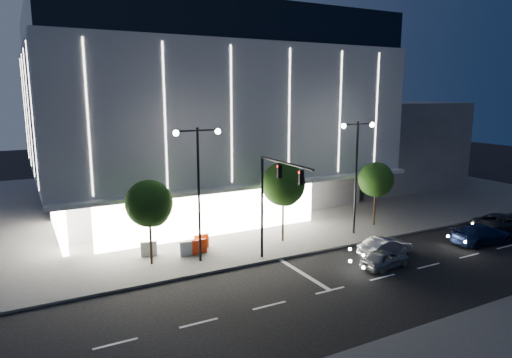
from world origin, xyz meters
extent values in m
plane|color=black|center=(0.00, 0.00, 0.00)|extent=(160.00, 160.00, 0.00)
cube|color=#474747|center=(5.00, 24.00, 0.07)|extent=(70.00, 40.00, 0.15)
cube|color=#4C4C51|center=(3.00, 24.00, 2.00)|extent=(28.00, 21.00, 4.00)
cube|color=#A1A1A6|center=(3.00, 22.00, 9.50)|extent=(30.00, 25.00, 11.00)
cube|color=black|center=(3.00, 22.00, 16.50)|extent=(29.40, 24.50, 3.00)
cube|color=white|center=(0.00, 10.70, 2.00)|extent=(18.00, 0.40, 3.60)
cube|color=white|center=(-10.80, 16.00, 2.00)|extent=(0.40, 10.00, 3.60)
cube|color=#A1A1A6|center=(3.00, 9.70, 4.10)|extent=(30.00, 2.00, 0.30)
cube|color=white|center=(3.00, 9.48, 9.50)|extent=(24.00, 0.06, 10.00)
cube|color=#4C4C51|center=(26.00, 24.00, 5.00)|extent=(16.00, 20.00, 10.00)
cylinder|color=black|center=(1.00, 4.80, 3.50)|extent=(0.18, 0.18, 7.00)
cylinder|color=black|center=(1.00, 1.90, 7.00)|extent=(0.14, 5.80, 0.14)
cube|color=black|center=(1.00, 2.60, 6.40)|extent=(0.28, 0.18, 0.85)
cube|color=black|center=(1.00, 0.20, 6.40)|extent=(0.28, 0.18, 0.85)
sphere|color=#FF0C0C|center=(0.88, 2.60, 6.70)|extent=(0.14, 0.14, 0.14)
cylinder|color=black|center=(-3.00, 6.00, 4.50)|extent=(0.16, 0.16, 9.00)
cylinder|color=black|center=(-3.70, 6.00, 8.80)|extent=(1.40, 0.10, 0.10)
cylinder|color=black|center=(-2.30, 6.00, 8.80)|extent=(1.40, 0.10, 0.10)
sphere|color=white|center=(-4.40, 6.00, 8.70)|extent=(0.36, 0.36, 0.36)
sphere|color=white|center=(-1.60, 6.00, 8.70)|extent=(0.36, 0.36, 0.36)
cylinder|color=black|center=(10.00, 6.00, 4.50)|extent=(0.16, 0.16, 9.00)
cylinder|color=black|center=(9.30, 6.00, 8.80)|extent=(1.40, 0.10, 0.10)
cylinder|color=black|center=(10.70, 6.00, 8.80)|extent=(1.40, 0.10, 0.10)
sphere|color=white|center=(8.60, 6.00, 8.70)|extent=(0.36, 0.36, 0.36)
sphere|color=white|center=(11.40, 6.00, 8.70)|extent=(0.36, 0.36, 0.36)
cylinder|color=black|center=(-6.00, 7.00, 1.89)|extent=(0.16, 0.16, 3.78)
sphere|color=#1B390F|center=(-6.00, 7.00, 4.21)|extent=(3.02, 3.02, 3.02)
sphere|color=#1B390F|center=(-5.70, 7.20, 3.67)|extent=(2.16, 2.16, 2.16)
sphere|color=#1B390F|center=(-6.25, 6.85, 3.89)|extent=(1.94, 1.94, 1.94)
cylinder|color=black|center=(4.00, 7.00, 2.03)|extent=(0.16, 0.16, 4.06)
sphere|color=#1B390F|center=(4.00, 7.00, 4.52)|extent=(3.25, 3.25, 3.25)
sphere|color=#1B390F|center=(4.30, 7.20, 3.94)|extent=(2.32, 2.32, 2.32)
sphere|color=#1B390F|center=(3.75, 6.85, 4.18)|extent=(2.09, 2.09, 2.09)
cylinder|color=black|center=(13.00, 7.00, 1.82)|extent=(0.16, 0.16, 3.64)
sphere|color=#1B390F|center=(13.00, 7.00, 4.06)|extent=(2.91, 2.91, 2.91)
sphere|color=#1B390F|center=(13.30, 7.20, 3.54)|extent=(2.08, 2.08, 2.08)
sphere|color=#1B390F|center=(12.75, 6.85, 3.74)|extent=(1.87, 1.87, 1.87)
imported|color=gray|center=(7.23, -0.38, 0.62)|extent=(3.77, 1.88, 1.23)
imported|color=#9FA0A6|center=(8.77, 1.21, 0.67)|extent=(4.17, 1.72, 1.34)
imported|color=#111C43|center=(17.06, -0.18, 0.74)|extent=(5.26, 2.57, 1.47)
imported|color=#27272B|center=(21.44, 1.11, 0.72)|extent=(5.42, 2.94, 1.44)
cube|color=#FF660E|center=(-2.01, 8.35, 0.65)|extent=(1.12, 0.35, 1.00)
cube|color=silver|center=(-5.75, 8.59, 0.65)|extent=(1.13, 0.44, 1.00)
cube|color=#EE360D|center=(-2.56, 7.37, 0.65)|extent=(1.12, 0.35, 1.00)
cube|color=silver|center=(-3.38, 7.42, 0.65)|extent=(1.12, 0.38, 1.00)
camera|label=1|loc=(-13.25, -21.09, 11.14)|focal=32.00mm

